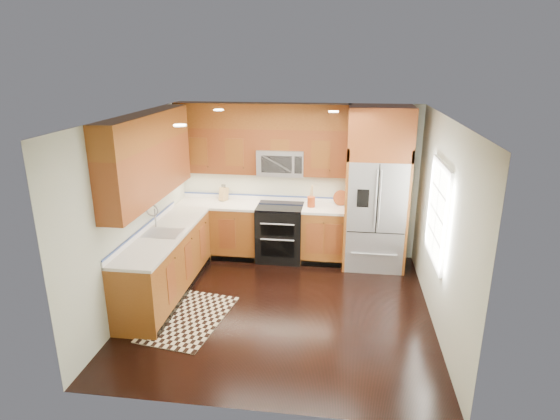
# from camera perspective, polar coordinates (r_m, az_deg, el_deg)

# --- Properties ---
(ground) EXTENTS (4.00, 4.00, 0.00)m
(ground) POSITION_cam_1_polar(r_m,az_deg,el_deg) (6.58, 0.19, -11.83)
(ground) COLOR black
(ground) RESTS_ON ground
(wall_back) EXTENTS (4.00, 0.02, 2.60)m
(wall_back) POSITION_cam_1_polar(r_m,az_deg,el_deg) (7.95, 2.12, 3.59)
(wall_back) COLOR #B4BBA8
(wall_back) RESTS_ON ground
(wall_left) EXTENTS (0.02, 4.00, 2.60)m
(wall_left) POSITION_cam_1_polar(r_m,az_deg,el_deg) (6.60, -17.28, -0.26)
(wall_left) COLOR #B4BBA8
(wall_left) RESTS_ON ground
(wall_right) EXTENTS (0.02, 4.00, 2.60)m
(wall_right) POSITION_cam_1_polar(r_m,az_deg,el_deg) (6.12, 19.10, -1.85)
(wall_right) COLOR #B4BBA8
(wall_right) RESTS_ON ground
(window) EXTENTS (0.04, 1.10, 1.30)m
(window) POSITION_cam_1_polar(r_m,az_deg,el_deg) (6.28, 18.66, -0.37)
(window) COLOR white
(window) RESTS_ON ground
(base_cabinets) EXTENTS (2.85, 3.00, 0.90)m
(base_cabinets) POSITION_cam_1_polar(r_m,az_deg,el_deg) (7.41, -8.37, -4.61)
(base_cabinets) COLOR brown
(base_cabinets) RESTS_ON ground
(countertop) EXTENTS (2.86, 3.01, 0.04)m
(countertop) POSITION_cam_1_polar(r_m,az_deg,el_deg) (7.32, -7.22, -0.94)
(countertop) COLOR white
(countertop) RESTS_ON base_cabinets
(upper_cabinets) EXTENTS (2.85, 3.00, 1.15)m
(upper_cabinets) POSITION_cam_1_polar(r_m,az_deg,el_deg) (7.12, -7.90, 7.72)
(upper_cabinets) COLOR brown
(upper_cabinets) RESTS_ON ground
(range) EXTENTS (0.76, 0.67, 0.95)m
(range) POSITION_cam_1_polar(r_m,az_deg,el_deg) (7.91, 0.00, -2.78)
(range) COLOR black
(range) RESTS_ON ground
(microwave) EXTENTS (0.76, 0.40, 0.42)m
(microwave) POSITION_cam_1_polar(r_m,az_deg,el_deg) (7.70, 0.13, 5.88)
(microwave) COLOR #B2B2B7
(microwave) RESTS_ON ground
(refrigerator) EXTENTS (0.98, 0.75, 2.60)m
(refrigerator) POSITION_cam_1_polar(r_m,az_deg,el_deg) (7.57, 11.67, 2.52)
(refrigerator) COLOR #B2B2B7
(refrigerator) RESTS_ON ground
(sink_faucet) EXTENTS (0.54, 0.44, 0.37)m
(sink_faucet) POSITION_cam_1_polar(r_m,az_deg,el_deg) (6.79, -14.22, -2.23)
(sink_faucet) COLOR #B2B2B7
(sink_faucet) RESTS_ON countertop
(rug) EXTENTS (1.05, 1.52, 0.01)m
(rug) POSITION_cam_1_polar(r_m,az_deg,el_deg) (6.45, -10.96, -12.83)
(rug) COLOR black
(rug) RESTS_ON ground
(knife_block) EXTENTS (0.15, 0.17, 0.29)m
(knife_block) POSITION_cam_1_polar(r_m,az_deg,el_deg) (8.11, -6.87, 1.98)
(knife_block) COLOR #A68851
(knife_block) RESTS_ON countertop
(utensil_crock) EXTENTS (0.15, 0.15, 0.37)m
(utensil_crock) POSITION_cam_1_polar(r_m,az_deg,el_deg) (7.71, 3.82, 1.29)
(utensil_crock) COLOR #953612
(utensil_crock) RESTS_ON countertop
(cutting_board) EXTENTS (0.29, 0.29, 0.02)m
(cutting_board) POSITION_cam_1_polar(r_m,az_deg,el_deg) (7.87, 7.41, 0.64)
(cutting_board) COLOR brown
(cutting_board) RESTS_ON countertop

